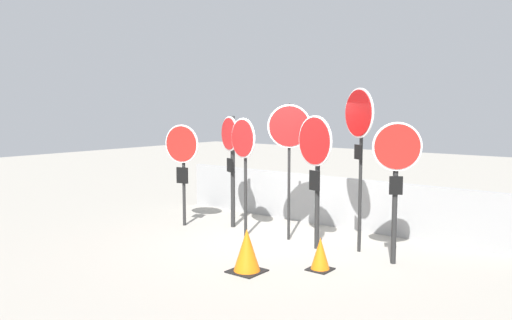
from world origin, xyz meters
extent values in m
plane|color=gray|center=(0.00, 0.00, 0.00)|extent=(40.00, 40.00, 0.00)
cube|color=gray|center=(0.00, 1.66, 0.51)|extent=(7.31, 0.12, 1.02)
cylinder|color=black|center=(-2.24, -0.18, 1.02)|extent=(0.06, 0.06, 2.03)
cylinder|color=white|center=(-2.23, -0.23, 1.69)|extent=(0.76, 0.19, 0.78)
cylinder|color=red|center=(-2.23, -0.25, 1.69)|extent=(0.70, 0.18, 0.72)
cube|color=black|center=(-2.23, -0.23, 1.05)|extent=(0.27, 0.08, 0.33)
cylinder|color=black|center=(-1.36, 0.34, 1.13)|extent=(0.09, 0.09, 2.26)
cylinder|color=white|center=(-1.39, 0.27, 1.90)|extent=(0.65, 0.29, 0.69)
cylinder|color=red|center=(-1.39, 0.26, 1.90)|extent=(0.59, 0.27, 0.63)
cube|color=black|center=(-1.39, 0.27, 1.27)|extent=(0.22, 0.11, 0.28)
cylinder|color=black|center=(-0.68, -0.09, 1.07)|extent=(0.06, 0.06, 2.14)
cylinder|color=white|center=(-0.69, -0.14, 1.86)|extent=(0.72, 0.23, 0.74)
cylinder|color=red|center=(-0.70, -0.16, 1.86)|extent=(0.66, 0.21, 0.68)
cylinder|color=black|center=(0.09, 0.22, 1.25)|extent=(0.05, 0.05, 2.49)
cylinder|color=white|center=(0.12, 0.17, 2.09)|extent=(0.67, 0.44, 0.78)
cylinder|color=red|center=(0.13, 0.16, 2.09)|extent=(0.62, 0.41, 0.72)
cylinder|color=black|center=(0.81, 0.03, 1.08)|extent=(0.08, 0.08, 2.15)
cylinder|color=white|center=(0.78, -0.03, 1.86)|extent=(0.81, 0.30, 0.85)
cylinder|color=red|center=(0.78, -0.05, 1.86)|extent=(0.76, 0.28, 0.79)
cube|color=black|center=(0.78, -0.03, 1.19)|extent=(0.25, 0.11, 0.34)
cylinder|color=black|center=(1.46, 0.31, 1.28)|extent=(0.06, 0.06, 2.57)
cylinder|color=white|center=(1.44, 0.27, 2.33)|extent=(0.72, 0.44, 0.82)
cylinder|color=#AD0F0F|center=(1.43, 0.25, 2.33)|extent=(0.67, 0.41, 0.76)
cube|color=black|center=(1.44, 0.27, 1.69)|extent=(0.19, 0.13, 0.24)
cylinder|color=black|center=(2.18, 0.04, 1.01)|extent=(0.08, 0.08, 2.03)
cylinder|color=white|center=(2.22, -0.02, 1.83)|extent=(0.64, 0.41, 0.74)
cylinder|color=red|center=(2.23, -0.03, 1.83)|extent=(0.59, 0.38, 0.68)
cube|color=black|center=(2.22, -0.02, 1.24)|extent=(0.18, 0.13, 0.28)
cube|color=black|center=(0.64, -1.68, 0.01)|extent=(0.48, 0.48, 0.02)
cone|color=orange|center=(0.64, -1.68, 0.33)|extent=(0.40, 0.40, 0.63)
cube|color=black|center=(1.45, -0.94, 0.01)|extent=(0.34, 0.34, 0.02)
cone|color=orange|center=(1.45, -0.94, 0.26)|extent=(0.28, 0.28, 0.47)
camera|label=1|loc=(5.17, -7.22, 2.39)|focal=35.00mm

